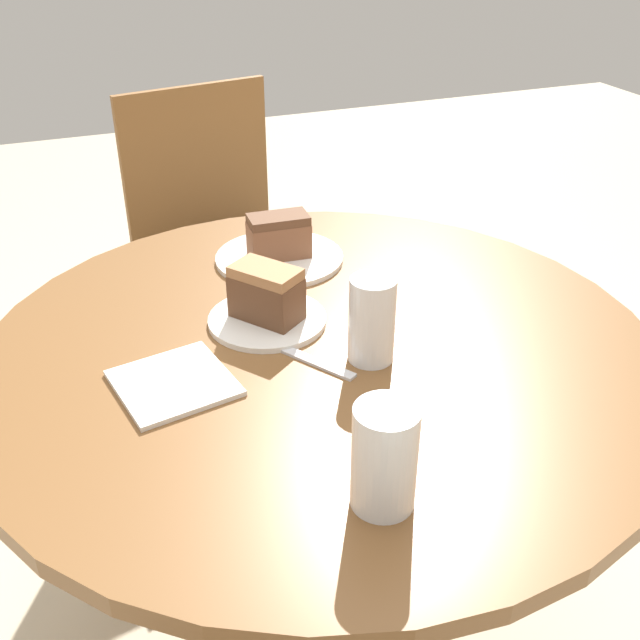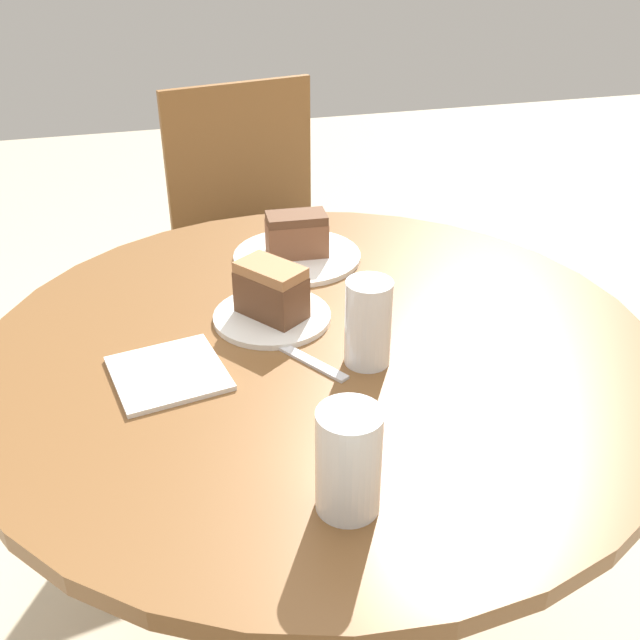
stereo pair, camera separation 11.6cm
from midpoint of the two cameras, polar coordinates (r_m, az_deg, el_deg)
table at (r=1.32m, az=2.55°, el=-8.75°), size 1.09×1.09×0.78m
chair at (r=2.18m, az=-2.95°, el=5.19°), size 0.54×0.54×0.94m
plate_near at (r=1.26m, az=-1.05°, el=0.19°), size 0.20×0.20×0.01m
plate_far at (r=1.47m, az=0.50°, el=4.82°), size 0.25×0.25×0.01m
cake_slice_near at (r=1.24m, az=-1.07°, el=2.21°), size 0.12×0.13×0.09m
cake_slice_far at (r=1.45m, az=0.51°, el=6.49°), size 0.12×0.07×0.08m
glass_lemonade at (r=0.88m, az=6.06°, el=-11.11°), size 0.08×0.08×0.14m
glass_water at (r=1.13m, az=6.61°, el=-0.69°), size 0.07×0.07×0.14m
napkin_stack at (r=1.13m, az=-8.63°, el=-4.12°), size 0.19×0.19×0.01m
fork at (r=1.16m, az=1.33°, el=-2.84°), size 0.12×0.17×0.00m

